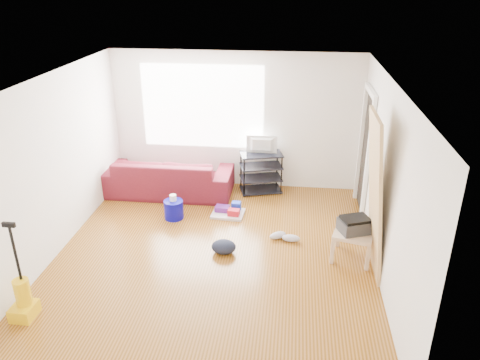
# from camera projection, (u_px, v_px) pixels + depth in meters

# --- Properties ---
(room) EXTENTS (4.51, 5.01, 2.51)m
(room) POSITION_uv_depth(u_px,v_px,m) (219.00, 171.00, 6.35)
(room) COLOR #633709
(room) RESTS_ON ground
(sofa) EXTENTS (2.34, 0.91, 0.68)m
(sofa) POSITION_uv_depth(u_px,v_px,m) (169.00, 193.00, 8.62)
(sofa) COLOR #53101C
(sofa) RESTS_ON ground
(tv_stand) EXTENTS (0.83, 0.61, 0.75)m
(tv_stand) POSITION_uv_depth(u_px,v_px,m) (261.00, 172.00, 8.54)
(tv_stand) COLOR black
(tv_stand) RESTS_ON ground
(tv) EXTENTS (0.55, 0.07, 0.32)m
(tv) POSITION_uv_depth(u_px,v_px,m) (261.00, 145.00, 8.32)
(tv) COLOR black
(tv) RESTS_ON tv_stand
(side_table) EXTENTS (0.64, 0.64, 0.43)m
(side_table) POSITION_uv_depth(u_px,v_px,m) (354.00, 236.00, 6.52)
(side_table) COLOR tan
(side_table) RESTS_ON ground
(printer) EXTENTS (0.50, 0.44, 0.22)m
(printer) POSITION_uv_depth(u_px,v_px,m) (355.00, 225.00, 6.45)
(printer) COLOR #2D2D2F
(printer) RESTS_ON side_table
(bucket) EXTENTS (0.34, 0.34, 0.31)m
(bucket) POSITION_uv_depth(u_px,v_px,m) (174.00, 218.00, 7.74)
(bucket) COLOR #070794
(bucket) RESTS_ON ground
(toilet_paper) EXTENTS (0.11, 0.11, 0.10)m
(toilet_paper) POSITION_uv_depth(u_px,v_px,m) (174.00, 206.00, 7.67)
(toilet_paper) COLOR white
(toilet_paper) RESTS_ON bucket
(cleaning_tray) EXTENTS (0.56, 0.46, 0.19)m
(cleaning_tray) POSITION_uv_depth(u_px,v_px,m) (229.00, 211.00, 7.83)
(cleaning_tray) COLOR silver
(cleaning_tray) RESTS_ON ground
(backpack) EXTENTS (0.37, 0.30, 0.20)m
(backpack) POSITION_uv_depth(u_px,v_px,m) (224.00, 253.00, 6.78)
(backpack) COLOR black
(backpack) RESTS_ON ground
(sneakers) EXTENTS (0.49, 0.25, 0.11)m
(sneakers) POSITION_uv_depth(u_px,v_px,m) (284.00, 237.00, 7.08)
(sneakers) COLOR #B2B1C5
(sneakers) RESTS_ON ground
(vacuum) EXTENTS (0.26, 0.30, 1.23)m
(vacuum) POSITION_uv_depth(u_px,v_px,m) (23.00, 300.00, 5.45)
(vacuum) COLOR #E6B20B
(vacuum) RESTS_ON ground
(door_panel) EXTENTS (0.27, 0.87, 2.17)m
(door_panel) POSITION_uv_depth(u_px,v_px,m) (366.00, 267.00, 6.44)
(door_panel) COLOR tan
(door_panel) RESTS_ON ground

